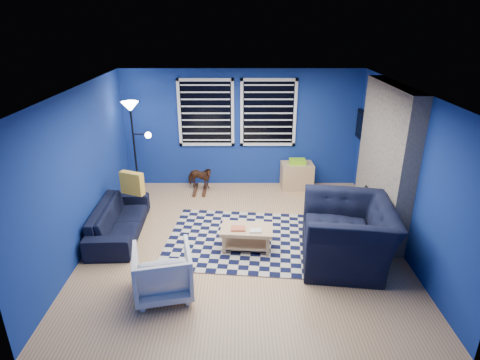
# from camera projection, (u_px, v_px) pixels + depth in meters

# --- Properties ---
(floor) EXTENTS (5.00, 5.00, 0.00)m
(floor) POSITION_uv_depth(u_px,v_px,m) (243.00, 241.00, 6.67)
(floor) COLOR tan
(floor) RESTS_ON ground
(ceiling) EXTENTS (5.00, 5.00, 0.00)m
(ceiling) POSITION_uv_depth(u_px,v_px,m) (243.00, 90.00, 5.72)
(ceiling) COLOR white
(ceiling) RESTS_ON wall_back
(wall_back) EXTENTS (5.00, 0.00, 5.00)m
(wall_back) POSITION_uv_depth(u_px,v_px,m) (242.00, 129.00, 8.51)
(wall_back) COLOR navy
(wall_back) RESTS_ON floor
(wall_left) EXTENTS (0.00, 5.00, 5.00)m
(wall_left) POSITION_uv_depth(u_px,v_px,m) (81.00, 171.00, 6.19)
(wall_left) COLOR navy
(wall_left) RESTS_ON floor
(wall_right) EXTENTS (0.00, 5.00, 5.00)m
(wall_right) POSITION_uv_depth(u_px,v_px,m) (404.00, 171.00, 6.20)
(wall_right) COLOR navy
(wall_right) RESTS_ON floor
(fireplace) EXTENTS (0.65, 2.00, 2.50)m
(fireplace) POSITION_uv_depth(u_px,v_px,m) (384.00, 163.00, 6.68)
(fireplace) COLOR gray
(fireplace) RESTS_ON floor
(window_left) EXTENTS (1.17, 0.06, 1.42)m
(window_left) POSITION_uv_depth(u_px,v_px,m) (206.00, 113.00, 8.34)
(window_left) COLOR black
(window_left) RESTS_ON wall_back
(window_right) EXTENTS (1.17, 0.06, 1.42)m
(window_right) POSITION_uv_depth(u_px,v_px,m) (268.00, 113.00, 8.34)
(window_right) COLOR black
(window_right) RESTS_ON wall_back
(tv) EXTENTS (0.07, 1.00, 0.58)m
(tv) POSITION_uv_depth(u_px,v_px,m) (365.00, 128.00, 7.99)
(tv) COLOR black
(tv) RESTS_ON wall_right
(rug) EXTENTS (2.69, 2.24, 0.02)m
(rug) POSITION_uv_depth(u_px,v_px,m) (243.00, 240.00, 6.70)
(rug) COLOR black
(rug) RESTS_ON floor
(sofa) EXTENTS (1.86, 0.79, 0.54)m
(sofa) POSITION_uv_depth(u_px,v_px,m) (119.00, 220.00, 6.80)
(sofa) COLOR black
(sofa) RESTS_ON floor
(armchair_big) EXTENTS (1.60, 1.44, 0.94)m
(armchair_big) POSITION_uv_depth(u_px,v_px,m) (347.00, 234.00, 5.97)
(armchair_big) COLOR black
(armchair_big) RESTS_ON floor
(armchair_bent) EXTENTS (0.89, 0.90, 0.69)m
(armchair_bent) POSITION_uv_depth(u_px,v_px,m) (163.00, 272.00, 5.29)
(armchair_bent) COLOR gray
(armchair_bent) RESTS_ON floor
(rocking_horse) EXTENTS (0.45, 0.65, 0.50)m
(rocking_horse) POSITION_uv_depth(u_px,v_px,m) (200.00, 177.00, 8.44)
(rocking_horse) COLOR #4A2617
(rocking_horse) RESTS_ON floor
(coffee_table) EXTENTS (0.85, 0.54, 0.41)m
(coffee_table) POSITION_uv_depth(u_px,v_px,m) (247.00, 234.00, 6.33)
(coffee_table) COLOR tan
(coffee_table) RESTS_ON rug
(cabinet) EXTENTS (0.68, 0.47, 0.65)m
(cabinet) POSITION_uv_depth(u_px,v_px,m) (297.00, 175.00, 8.64)
(cabinet) COLOR tan
(cabinet) RESTS_ON floor
(floor_lamp) EXTENTS (0.53, 0.33, 1.96)m
(floor_lamp) POSITION_uv_depth(u_px,v_px,m) (133.00, 120.00, 7.77)
(floor_lamp) COLOR black
(floor_lamp) RESTS_ON floor
(throw_pillow) EXTENTS (0.45, 0.28, 0.41)m
(throw_pillow) POSITION_uv_depth(u_px,v_px,m) (132.00, 183.00, 7.07)
(throw_pillow) COLOR gold
(throw_pillow) RESTS_ON sofa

